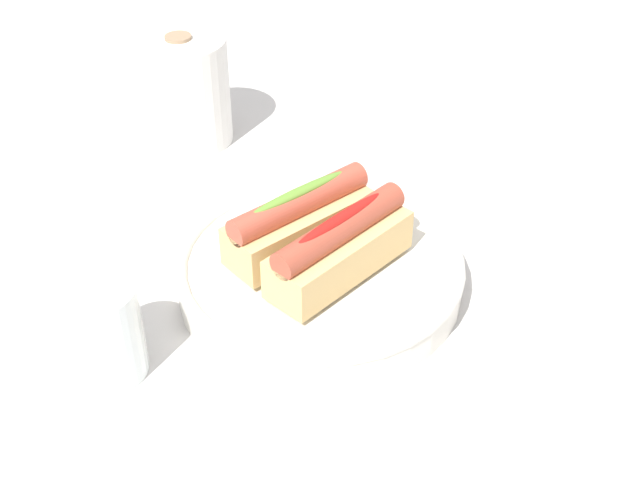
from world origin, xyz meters
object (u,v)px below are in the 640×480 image
(hotdog_front, at_px, (340,247))
(serving_bowl, at_px, (320,271))
(water_glass, at_px, (102,333))
(hotdog_back, at_px, (301,220))
(paper_towel_roll, at_px, (184,90))

(hotdog_front, bearing_deg, serving_bowl, 107.43)
(serving_bowl, relative_size, water_glass, 3.04)
(hotdog_back, relative_size, paper_towel_roll, 1.18)
(serving_bowl, height_order, hotdog_back, hotdog_back)
(hotdog_back, height_order, water_glass, hotdog_back)
(hotdog_back, distance_m, paper_towel_roll, 0.30)
(serving_bowl, height_order, paper_towel_roll, paper_towel_roll)
(water_glass, distance_m, paper_towel_roll, 0.40)
(serving_bowl, distance_m, paper_towel_roll, 0.33)
(serving_bowl, xyz_separation_m, paper_towel_roll, (-0.04, 0.33, 0.04))
(water_glass, xyz_separation_m, paper_towel_roll, (0.17, 0.36, 0.02))
(hotdog_back, height_order, paper_towel_roll, paper_towel_roll)
(serving_bowl, distance_m, water_glass, 0.21)
(serving_bowl, relative_size, hotdog_front, 1.74)
(paper_towel_roll, bearing_deg, hotdog_back, -84.69)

